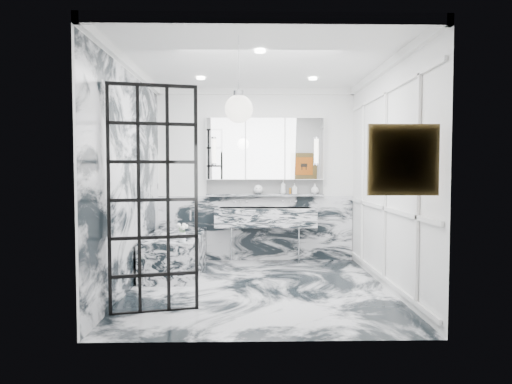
{
  "coord_description": "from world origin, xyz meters",
  "views": [
    {
      "loc": [
        -0.15,
        -5.66,
        1.48
      ],
      "look_at": [
        -0.02,
        0.5,
        1.18
      ],
      "focal_mm": 32.0,
      "sensor_mm": 36.0,
      "label": 1
    }
  ],
  "objects_px": {
    "mirror_cabinet": "(265,149)",
    "bathtub": "(176,253)",
    "crittall_door": "(153,200)",
    "trough_sink": "(265,217)"
  },
  "relations": [
    {
      "from": "trough_sink",
      "to": "mirror_cabinet",
      "type": "relative_size",
      "value": 0.84
    },
    {
      "from": "crittall_door",
      "to": "trough_sink",
      "type": "height_order",
      "value": "crittall_door"
    },
    {
      "from": "bathtub",
      "to": "crittall_door",
      "type": "bearing_deg",
      "value": -88.02
    },
    {
      "from": "mirror_cabinet",
      "to": "trough_sink",
      "type": "bearing_deg",
      "value": -90.0
    },
    {
      "from": "mirror_cabinet",
      "to": "bathtub",
      "type": "bearing_deg",
      "value": -147.94
    },
    {
      "from": "crittall_door",
      "to": "mirror_cabinet",
      "type": "distance_m",
      "value": 3.03
    },
    {
      "from": "crittall_door",
      "to": "mirror_cabinet",
      "type": "bearing_deg",
      "value": 51.82
    },
    {
      "from": "mirror_cabinet",
      "to": "bathtub",
      "type": "xyz_separation_m",
      "value": [
        -1.32,
        -0.83,
        -1.54
      ]
    },
    {
      "from": "trough_sink",
      "to": "bathtub",
      "type": "distance_m",
      "value": 1.55
    },
    {
      "from": "mirror_cabinet",
      "to": "bathtub",
      "type": "relative_size",
      "value": 1.15
    }
  ]
}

